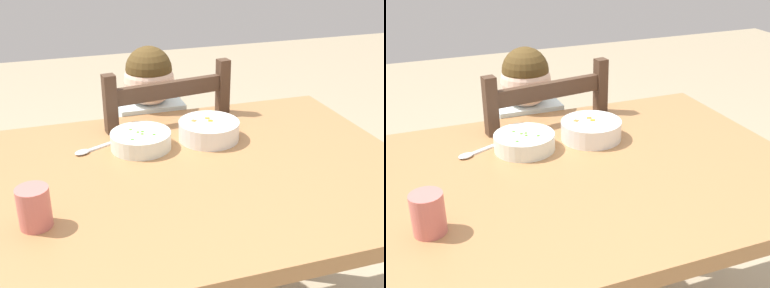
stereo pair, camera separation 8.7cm
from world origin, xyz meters
TOP-DOWN VIEW (x-y plane):
  - dining_table at (0.00, 0.00)m, footprint 1.11×0.85m
  - dining_chair at (-0.01, 0.47)m, footprint 0.48×0.48m
  - child_figure at (-0.02, 0.47)m, footprint 0.32×0.31m
  - bowl_of_peas at (-0.12, 0.17)m, footprint 0.17×0.17m
  - bowl_of_carrots at (0.08, 0.17)m, footprint 0.18×0.18m
  - spoon at (-0.27, 0.19)m, footprint 0.13×0.08m
  - drinking_cup at (-0.42, -0.14)m, footprint 0.07×0.07m

SIDE VIEW (x-z plane):
  - dining_chair at x=-0.01m, z-range -0.02..0.89m
  - dining_table at x=0.00m, z-range 0.25..0.98m
  - child_figure at x=-0.02m, z-range 0.15..1.09m
  - spoon at x=-0.27m, z-range 0.73..0.74m
  - bowl_of_peas at x=-0.12m, z-range 0.73..0.78m
  - bowl_of_carrots at x=0.08m, z-range 0.73..0.79m
  - drinking_cup at x=-0.42m, z-range 0.73..0.82m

